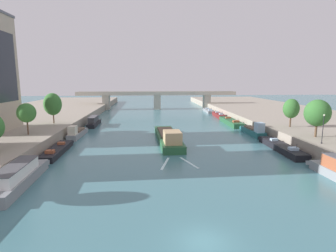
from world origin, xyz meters
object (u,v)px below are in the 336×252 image
object	(u,v)px
tree_right_distant	(291,109)
moored_boat_right_far	(208,111)
moored_boat_left_midway	(94,122)
bridge_far	(157,98)
moored_boat_right_upstream	(281,147)
moored_boat_right_second	(231,122)
tree_left_third	(26,113)
moored_boat_left_second	(77,133)
barge_midriver	(168,137)
moored_boat_left_lone	(19,177)
tree_left_far	(53,104)
moored_boat_left_far	(57,150)
lamppost_right_bank	(323,128)
tree_right_far	(317,113)
moored_boat_right_midway	(253,131)
moored_boat_right_lone	(219,115)

from	to	relation	value
tree_right_distant	moored_boat_right_far	bearing A→B (deg)	97.94
moored_boat_left_midway	bridge_far	xyz separation A→B (m)	(18.78, 41.04, 3.74)
moored_boat_right_upstream	moored_boat_right_second	xyz separation A→B (m)	(-0.11, 28.83, 0.08)
moored_boat_right_upstream	moored_boat_right_second	world-z (taller)	moored_boat_right_second
moored_boat_right_upstream	moored_boat_right_far	xyz separation A→B (m)	(-0.04, 57.89, -0.02)
moored_boat_left_midway	tree_right_distant	xyz separation A→B (m)	(44.85, -19.42, 5.27)
tree_left_third	tree_right_distant	bearing A→B (deg)	4.75
moored_boat_left_second	moored_boat_left_midway	distance (m)	14.61
barge_midriver	moored_boat_right_far	distance (m)	53.63
moored_boat_left_lone	bridge_far	size ratio (longest dim) A/B	0.21
moored_boat_left_midway	tree_left_far	size ratio (longest dim) A/B	1.65
moored_boat_left_far	tree_right_distant	size ratio (longest dim) A/B	2.16
tree_left_third	lamppost_right_bank	xyz separation A→B (m)	(49.11, -10.96, -1.45)
moored_boat_right_upstream	moored_boat_right_second	size ratio (longest dim) A/B	0.96
moored_boat_right_far	tree_right_far	xyz separation A→B (m)	(5.85, -58.49, 6.13)
moored_boat_right_upstream	moored_boat_left_far	bearing A→B (deg)	178.60
moored_boat_right_upstream	moored_boat_right_far	distance (m)	57.89
tree_left_third	moored_boat_right_midway	bearing A→B (deg)	9.93
moored_boat_left_midway	tree_left_third	world-z (taller)	tree_left_third
moored_boat_left_lone	moored_boat_right_lone	world-z (taller)	moored_boat_left_lone
tree_right_far	tree_left_far	bearing A→B (deg)	159.49
barge_midriver	tree_right_distant	world-z (taller)	tree_right_distant
moored_boat_left_far	moored_boat_right_upstream	size ratio (longest dim) A/B	0.84
moored_boat_left_far	tree_right_far	distance (m)	45.27
moored_boat_right_midway	lamppost_right_bank	bearing A→B (deg)	-79.69
moored_boat_left_second	tree_right_distant	xyz separation A→B (m)	(45.71, -4.83, 5.48)
moored_boat_left_lone	moored_boat_right_midway	world-z (taller)	moored_boat_right_midway
barge_midriver	tree_left_third	world-z (taller)	tree_left_third
moored_boat_left_midway	moored_boat_right_far	xyz separation A→B (m)	(38.13, 28.77, -0.55)
moored_boat_right_second	moored_boat_right_lone	size ratio (longest dim) A/B	1.26
moored_boat_left_second	tree_left_far	xyz separation A→B (m)	(-6.11, 3.93, 5.99)
moored_boat_left_far	moored_boat_right_far	bearing A→B (deg)	55.61
barge_midriver	moored_boat_left_lone	xyz separation A→B (m)	(-19.34, -21.49, 0.11)
tree_right_distant	moored_boat_left_midway	bearing A→B (deg)	156.59
moored_boat_left_second	tree_right_distant	size ratio (longest dim) A/B	1.83
moored_boat_left_second	moored_boat_right_far	bearing A→B (deg)	48.04
moored_boat_right_lone	tree_right_distant	world-z (taller)	tree_right_distant
moored_boat_right_second	moored_boat_right_far	bearing A→B (deg)	89.85
lamppost_right_bank	bridge_far	world-z (taller)	bridge_far
moored_boat_left_far	tree_left_far	xyz separation A→B (m)	(-6.12, 17.51, 6.35)
moored_boat_left_second	tree_right_far	world-z (taller)	tree_right_far
tree_right_far	tree_right_distant	distance (m)	10.34
moored_boat_right_midway	moored_boat_right_second	xyz separation A→B (m)	(-0.33, 15.48, -0.35)
moored_boat_left_second	moored_boat_right_second	size ratio (longest dim) A/B	0.69
barge_midriver	moored_boat_right_far	size ratio (longest dim) A/B	1.67
tree_left_far	tree_right_far	xyz separation A→B (m)	(50.94, -19.06, -0.19)
barge_midriver	moored_boat_left_lone	distance (m)	28.91
tree_left_far	tree_right_distant	size ratio (longest dim) A/B	1.16
moored_boat_right_lone	moored_boat_right_far	world-z (taller)	moored_boat_right_lone
moored_boat_left_lone	moored_boat_right_far	world-z (taller)	moored_boat_left_lone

